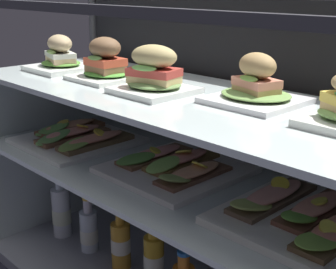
# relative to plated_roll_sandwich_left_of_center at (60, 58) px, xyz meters

# --- Properties ---
(case_frame) EXTENTS (1.38, 0.52, 0.90)m
(case_frame) POSITION_rel_plated_roll_sandwich_left_of_center_xyz_m (0.48, 0.20, -0.22)
(case_frame) COLOR #333338
(case_frame) RESTS_ON ground
(riser_lower_tier) EXTENTS (1.33, 0.47, 0.37)m
(riser_lower_tier) POSITION_rel_plated_roll_sandwich_left_of_center_xyz_m (0.48, 0.03, -0.48)
(riser_lower_tier) COLOR silver
(riser_lower_tier) RESTS_ON case_base_deck
(shelf_lower_glass) EXTENTS (1.34, 0.48, 0.02)m
(shelf_lower_glass) POSITION_rel_plated_roll_sandwich_left_of_center_xyz_m (0.48, 0.03, -0.29)
(shelf_lower_glass) COLOR silver
(shelf_lower_glass) RESTS_ON riser_lower_tier
(riser_upper_tier) EXTENTS (1.33, 0.47, 0.22)m
(riser_upper_tier) POSITION_rel_plated_roll_sandwich_left_of_center_xyz_m (0.48, 0.03, -0.17)
(riser_upper_tier) COLOR silver
(riser_upper_tier) RESTS_ON shelf_lower_glass
(shelf_upper_glass) EXTENTS (1.34, 0.48, 0.02)m
(shelf_upper_glass) POSITION_rel_plated_roll_sandwich_left_of_center_xyz_m (0.48, 0.03, -0.05)
(shelf_upper_glass) COLOR silver
(shelf_upper_glass) RESTS_ON riser_upper_tier
(plated_roll_sandwich_left_of_center) EXTENTS (0.19, 0.19, 0.12)m
(plated_roll_sandwich_left_of_center) POSITION_rel_plated_roll_sandwich_left_of_center_xyz_m (0.00, 0.00, 0.00)
(plated_roll_sandwich_left_of_center) COLOR white
(plated_roll_sandwich_left_of_center) RESTS_ON shelf_upper_glass
(plated_roll_sandwich_near_left_corner) EXTENTS (0.18, 0.18, 0.13)m
(plated_roll_sandwich_near_left_corner) POSITION_rel_plated_roll_sandwich_left_of_center_xyz_m (0.23, 0.01, 0.01)
(plated_roll_sandwich_near_left_corner) COLOR white
(plated_roll_sandwich_near_left_corner) RESTS_ON shelf_upper_glass
(plated_roll_sandwich_center) EXTENTS (0.18, 0.18, 0.13)m
(plated_roll_sandwich_center) POSITION_rel_plated_roll_sandwich_left_of_center_xyz_m (0.46, -0.01, 0.01)
(plated_roll_sandwich_center) COLOR white
(plated_roll_sandwich_center) RESTS_ON shelf_upper_glass
(plated_roll_sandwich_mid_left) EXTENTS (0.21, 0.21, 0.12)m
(plated_roll_sandwich_mid_left) POSITION_rel_plated_roll_sandwich_left_of_center_xyz_m (0.71, 0.09, -0.00)
(plated_roll_sandwich_mid_left) COLOR white
(plated_roll_sandwich_mid_left) RESTS_ON shelf_upper_glass
(open_sandwich_tray_mid_right) EXTENTS (0.34, 0.35, 0.06)m
(open_sandwich_tray_mid_right) POSITION_rel_plated_roll_sandwich_left_of_center_xyz_m (0.06, 0.01, -0.26)
(open_sandwich_tray_mid_right) COLOR white
(open_sandwich_tray_mid_right) RESTS_ON shelf_lower_glass
(open_sandwich_tray_near_left_corner) EXTENTS (0.34, 0.35, 0.06)m
(open_sandwich_tray_near_left_corner) POSITION_rel_plated_roll_sandwich_left_of_center_xyz_m (0.47, 0.05, -0.26)
(open_sandwich_tray_near_left_corner) COLOR white
(open_sandwich_tray_near_left_corner) RESTS_ON shelf_lower_glass
(open_sandwich_tray_center) EXTENTS (0.34, 0.35, 0.06)m
(open_sandwich_tray_center) POSITION_rel_plated_roll_sandwich_left_of_center_xyz_m (0.89, 0.04, -0.26)
(open_sandwich_tray_center) COLOR white
(open_sandwich_tray_center) RESTS_ON shelf_lower_glass
(juice_bottle_back_center) EXTENTS (0.07, 0.07, 0.23)m
(juice_bottle_back_center) POSITION_rel_plated_roll_sandwich_left_of_center_xyz_m (-0.05, -0.01, -0.57)
(juice_bottle_back_center) COLOR white
(juice_bottle_back_center) RESTS_ON case_base_deck
(juice_bottle_back_right) EXTENTS (0.06, 0.06, 0.21)m
(juice_bottle_back_right) POSITION_rel_plated_roll_sandwich_left_of_center_xyz_m (0.10, 0.00, -0.59)
(juice_bottle_back_right) COLOR white
(juice_bottle_back_right) RESTS_ON case_base_deck
(juice_bottle_front_left_end) EXTENTS (0.06, 0.06, 0.22)m
(juice_bottle_front_left_end) POSITION_rel_plated_roll_sandwich_left_of_center_xyz_m (0.27, 0.02, -0.58)
(juice_bottle_front_left_end) COLOR gold
(juice_bottle_front_left_end) RESTS_ON case_base_deck
(juice_bottle_front_fourth) EXTENTS (0.06, 0.06, 0.21)m
(juice_bottle_front_fourth) POSITION_rel_plated_roll_sandwich_left_of_center_xyz_m (0.42, 0.02, -0.57)
(juice_bottle_front_fourth) COLOR gold
(juice_bottle_front_fourth) RESTS_ON case_base_deck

